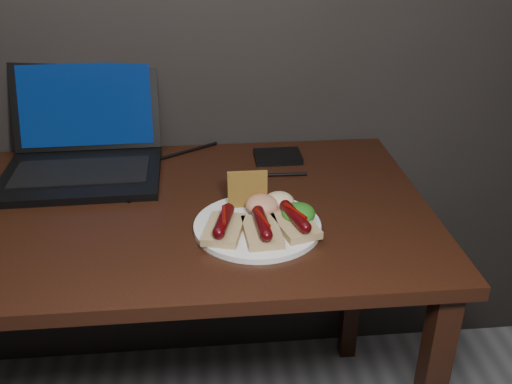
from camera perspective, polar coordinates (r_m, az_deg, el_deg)
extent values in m
cube|color=black|center=(1.30, -14.10, -2.27)|extent=(1.40, 0.70, 0.03)
cube|color=black|center=(1.79, 9.81, -7.01)|extent=(0.05, 0.05, 0.72)
cube|color=black|center=(1.45, -17.02, 1.60)|extent=(0.38, 0.28, 0.02)
cube|color=black|center=(1.44, -17.08, 1.98)|extent=(0.32, 0.16, 0.00)
cube|color=black|center=(1.57, -16.66, 8.44)|extent=(0.38, 0.10, 0.23)
cube|color=navy|center=(1.57, -16.66, 8.44)|extent=(0.34, 0.08, 0.20)
cube|color=black|center=(1.49, 2.19, 3.56)|extent=(0.12, 0.09, 0.02)
cylinder|color=black|center=(1.38, -14.58, 0.33)|extent=(0.12, 0.14, 0.01)
cylinder|color=black|center=(1.54, -7.43, 3.92)|extent=(0.19, 0.12, 0.01)
cylinder|color=black|center=(1.40, 2.29, 1.74)|extent=(0.14, 0.01, 0.01)
cylinder|color=white|center=(1.18, 0.14, -3.43)|extent=(0.33, 0.33, 0.01)
cube|color=tan|center=(1.14, -3.22, -3.76)|extent=(0.10, 0.13, 0.02)
cylinder|color=#4D050A|center=(1.13, -3.24, -2.87)|extent=(0.05, 0.10, 0.02)
sphere|color=#4D050A|center=(1.09, -3.75, -4.11)|extent=(0.03, 0.02, 0.02)
sphere|color=#4D050A|center=(1.17, -2.77, -1.71)|extent=(0.03, 0.02, 0.02)
cylinder|color=#620804|center=(1.13, -3.26, -2.32)|extent=(0.01, 0.07, 0.01)
cube|color=tan|center=(1.13, 0.62, -4.01)|extent=(0.08, 0.12, 0.02)
cylinder|color=#4D050A|center=(1.12, 0.62, -3.12)|extent=(0.03, 0.10, 0.02)
sphere|color=#4D050A|center=(1.08, 1.06, -4.38)|extent=(0.03, 0.02, 0.02)
sphere|color=#4D050A|center=(1.16, 0.21, -1.95)|extent=(0.03, 0.02, 0.02)
cylinder|color=#620804|center=(1.12, 0.62, -2.57)|extent=(0.03, 0.07, 0.01)
cube|color=tan|center=(1.16, 3.90, -3.32)|extent=(0.10, 0.13, 0.02)
cylinder|color=#4D050A|center=(1.15, 3.93, -2.44)|extent=(0.05, 0.10, 0.02)
sphere|color=#4D050A|center=(1.11, 4.96, -3.57)|extent=(0.03, 0.02, 0.02)
sphere|color=#4D050A|center=(1.18, 2.96, -1.37)|extent=(0.03, 0.02, 0.02)
cylinder|color=#620804|center=(1.14, 3.95, -1.89)|extent=(0.04, 0.07, 0.01)
cube|color=#AB832E|center=(1.22, -0.86, 0.28)|extent=(0.08, 0.01, 0.08)
ellipsoid|color=#135310|center=(1.18, 4.27, -2.14)|extent=(0.07, 0.07, 0.04)
ellipsoid|color=maroon|center=(1.20, 0.63, -1.31)|extent=(0.07, 0.07, 0.04)
ellipsoid|color=#EEE9CE|center=(1.22, 2.32, -0.91)|extent=(0.06, 0.06, 0.04)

